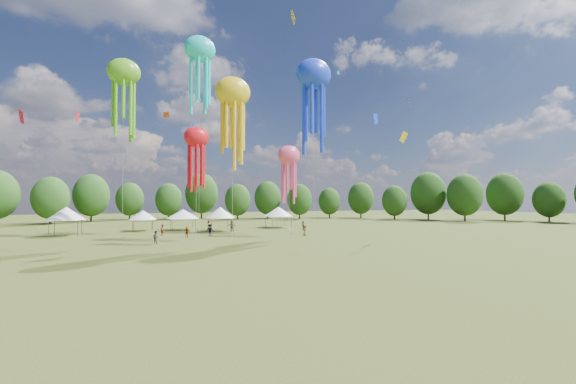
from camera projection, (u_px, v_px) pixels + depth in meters
name	position (u px, v px, depth m)	size (l,w,h in m)	color
ground	(472.00, 348.00, 13.02)	(300.00, 300.00, 0.00)	#384416
spectator_near	(156.00, 237.00, 44.57)	(0.76, 0.59, 1.57)	gray
spectators_far	(232.00, 228.00, 58.93)	(24.77, 17.72, 1.90)	gray
festival_tents	(187.00, 213.00, 63.39)	(41.18, 10.26, 4.40)	#47474C
show_kites	(241.00, 97.00, 51.49)	(31.96, 14.92, 29.99)	yellow
small_kites	(219.00, 20.00, 51.72)	(74.20, 58.36, 46.22)	yellow
treeline	(184.00, 194.00, 69.71)	(201.57, 95.24, 13.43)	#38281C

